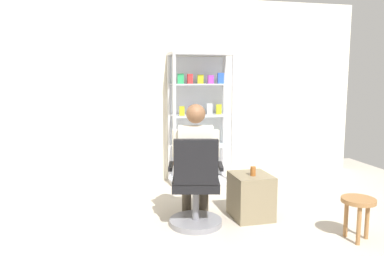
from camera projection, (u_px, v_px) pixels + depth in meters
name	position (u px, v px, depth m)	size (l,w,h in m)	color
back_wall	(169.00, 91.00, 5.65)	(6.00, 0.10, 2.70)	silver
display_cabinet_main	(199.00, 117.00, 5.57)	(0.90, 0.45, 1.90)	#B7B7BC
office_chair	(196.00, 191.00, 3.94)	(0.61, 0.58, 0.96)	slate
seated_shopkeeper	(196.00, 157.00, 4.06)	(0.55, 0.62, 1.29)	#3F382D
storage_crate	(251.00, 196.00, 4.23)	(0.42, 0.46, 0.49)	#72664C
tea_glass	(253.00, 171.00, 4.13)	(0.06, 0.06, 0.10)	brown
wooden_stool	(358.00, 207.00, 3.63)	(0.32, 0.32, 0.42)	olive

